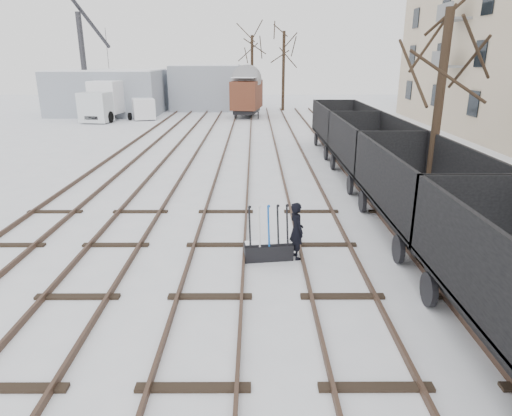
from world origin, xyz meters
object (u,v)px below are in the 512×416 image
at_px(box_van_wagon, 247,94).
at_px(panel_van, 143,108).
at_px(worker, 297,231).
at_px(lorry, 109,100).
at_px(ground_frame, 268,249).
at_px(crane, 87,85).

bearing_deg(box_van_wagon, panel_van, -165.35).
height_order(worker, box_van_wagon, box_van_wagon).
bearing_deg(worker, lorry, 6.31).
bearing_deg(lorry, worker, -56.40).
bearing_deg(panel_van, lorry, 171.27).
distance_m(ground_frame, box_van_wagon, 31.08).
height_order(lorry, crane, crane).
distance_m(ground_frame, lorry, 32.40).
relative_size(box_van_wagon, panel_van, 1.12).
distance_m(worker, lorry, 32.61).
relative_size(ground_frame, worker, 0.95).
height_order(ground_frame, box_van_wagon, box_van_wagon).
bearing_deg(box_van_wagon, worker, -77.59).
height_order(ground_frame, lorry, lorry).
bearing_deg(ground_frame, worker, -0.06).
xyz_separation_m(worker, lorry, (-13.83, 29.51, 0.91)).
xyz_separation_m(worker, box_van_wagon, (-1.81, 30.91, 1.29)).
height_order(worker, panel_van, panel_van).
bearing_deg(crane, worker, -50.18).
bearing_deg(panel_van, worker, -88.44).
bearing_deg(box_van_wagon, crane, -178.71).
bearing_deg(crane, ground_frame, -51.30).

